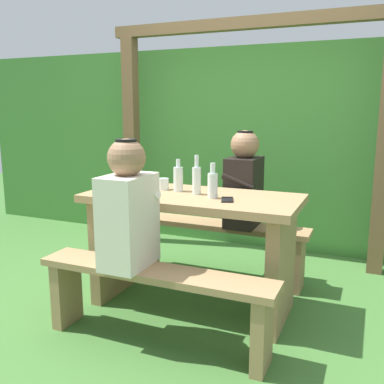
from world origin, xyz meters
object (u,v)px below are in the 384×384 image
Objects in this scene: bench_near at (154,291)px; drinking_glass at (163,184)px; bottle_right at (178,178)px; picnic_table at (192,232)px; bottle_left at (197,179)px; bench_far at (219,238)px; bottle_center at (213,184)px; cell_phone at (227,200)px; person_white_shirt at (128,209)px; person_black_coat at (244,183)px.

drinking_glass is (-0.25, 0.61, 0.49)m from bench_near.
bottle_right is (0.12, -0.01, 0.05)m from drinking_glass.
bottle_left is at bearing 35.09° from picnic_table.
bench_far is 0.82m from bottle_center.
drinking_glass reaches higher than cell_phone.
bottle_left is at bearing 71.72° from person_white_shirt.
bench_far is (0.00, 1.07, 0.00)m from bench_near.
drinking_glass is (-0.25, 0.08, 0.29)m from picnic_table.
bottle_center reaches higher than bench_near.
person_black_coat is (0.19, 0.53, 0.26)m from picnic_table.
person_white_shirt is 0.61m from bottle_right.
cell_phone is at bearing -17.26° from picnic_table.
person_white_shirt is at bearing -108.28° from bottle_left.
person_black_coat is at bearing 71.89° from bottle_left.
person_white_shirt and person_black_coat have the same top height.
bottle_left reaches higher than cell_phone.
bottle_right is at bearing 157.49° from bottle_center.
drinking_glass is 0.57× the size of cell_phone.
bottle_center is (0.29, -0.12, 0.00)m from bottle_right.
bottle_left reaches higher than picnic_table.
picnic_table is at bearing 161.57° from bottle_center.
person_black_coat reaches higher than bottle_left.
bottle_right is at bearing 102.15° from bench_near.
bottle_right is (-0.13, -0.47, 0.54)m from bench_far.
person_white_shirt reaches higher than drinking_glass.
drinking_glass is 0.31× the size of bottle_left.
bench_far is 10.00× the size of cell_phone.
cell_phone is (0.40, -0.15, -0.08)m from bottle_right.
bench_near is at bearing -100.26° from person_black_coat.
bench_near is 0.83m from drinking_glass.
bottle_center is at bearing 146.28° from cell_phone.
person_black_coat is (0.19, -0.00, 0.46)m from bench_far.
picnic_table is 0.35m from bottle_left.
person_white_shirt is (-0.16, -1.07, 0.46)m from bench_far.
bench_far is 1.95× the size of person_black_coat.
drinking_glass is (-0.09, 0.61, 0.03)m from person_white_shirt.
picnic_table is 0.37m from bottle_right.
cell_phone is (0.43, 0.45, -0.00)m from person_white_shirt.
bench_far is 1.95× the size of person_white_shirt.
bottle_center reaches higher than drinking_glass.
bottle_left is at bearing 139.26° from cell_phone.
person_white_shirt is (-0.16, -0.53, 0.26)m from picnic_table.
bottle_left is at bearing -17.76° from bottle_right.
bench_far is 5.42× the size of bottle_left.
bottle_right reaches higher than picnic_table.
person_black_coat reaches higher than drinking_glass.
bottle_center reaches higher than bench_far.
bottle_center is at bearing -74.54° from bench_far.
bottle_right is at bearing 87.42° from person_white_shirt.
drinking_glass is (-0.25, -0.46, 0.49)m from bench_far.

